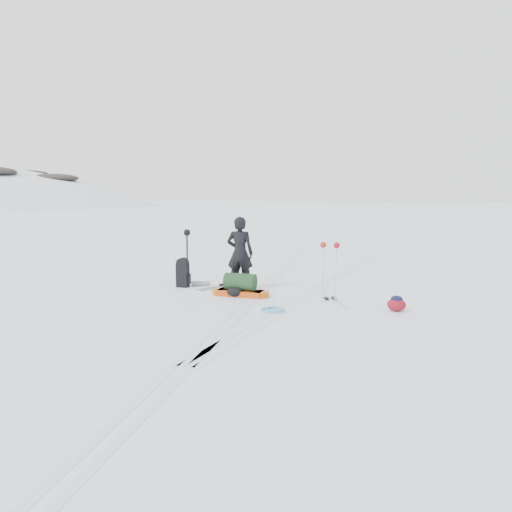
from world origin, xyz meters
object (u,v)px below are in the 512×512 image
object	(u,v)px
pulk_sled	(240,287)
expedition_rucksack	(185,273)
skier	(240,253)
ski_poles_black	(187,239)

from	to	relation	value
pulk_sled	expedition_rucksack	distance (m)	1.86
skier	ski_poles_black	world-z (taller)	skier
pulk_sled	expedition_rucksack	world-z (taller)	expedition_rucksack
pulk_sled	ski_poles_black	size ratio (longest dim) A/B	0.97
pulk_sled	ski_poles_black	distance (m)	2.40
ski_poles_black	skier	bearing A→B (deg)	-18.22
pulk_sled	ski_poles_black	xyz separation A→B (m)	(-1.87, 1.13, 1.00)
skier	ski_poles_black	size ratio (longest dim) A/B	1.26
expedition_rucksack	ski_poles_black	world-z (taller)	ski_poles_black
skier	expedition_rucksack	distance (m)	1.59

